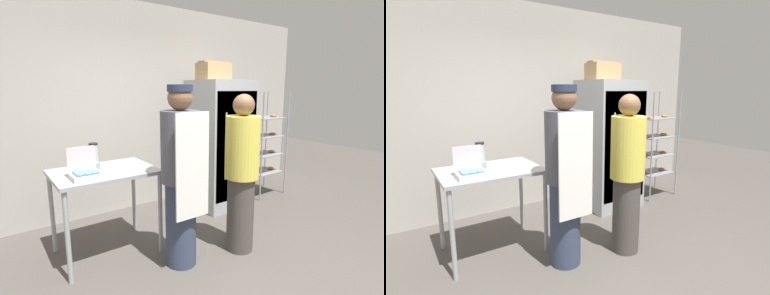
{
  "view_description": "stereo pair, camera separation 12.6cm",
  "coord_description": "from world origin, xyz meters",
  "views": [
    {
      "loc": [
        -1.9,
        -1.79,
        1.71
      ],
      "look_at": [
        -0.07,
        0.77,
        1.09
      ],
      "focal_mm": 28.0,
      "sensor_mm": 36.0,
      "label": 1
    },
    {
      "loc": [
        -1.8,
        -1.86,
        1.71
      ],
      "look_at": [
        -0.07,
        0.77,
        1.09
      ],
      "focal_mm": 28.0,
      "sensor_mm": 36.0,
      "label": 2
    }
  ],
  "objects": [
    {
      "name": "baking_rack",
      "position": [
        1.82,
        1.41,
        0.83
      ],
      "size": [
        0.61,
        0.45,
        1.67
      ],
      "color": "#93969B",
      "rests_on": "ground_plane"
    },
    {
      "name": "refrigerator",
      "position": [
        0.93,
        1.48,
        0.92
      ],
      "size": [
        0.79,
        0.74,
        1.83
      ],
      "color": "#9EA0A5",
      "rests_on": "ground_plane"
    },
    {
      "name": "prep_counter",
      "position": [
        -0.93,
        1.12,
        0.79
      ],
      "size": [
        1.0,
        0.74,
        0.9
      ],
      "color": "#9EA0A5",
      "rests_on": "ground_plane"
    },
    {
      "name": "blender_pitcher",
      "position": [
        -1.0,
        1.16,
        1.03
      ],
      "size": [
        0.11,
        0.11,
        0.28
      ],
      "color": "#99999E",
      "rests_on": "prep_counter"
    },
    {
      "name": "person_baker",
      "position": [
        -0.4,
        0.49,
        0.91
      ],
      "size": [
        0.37,
        0.39,
        1.75
      ],
      "color": "#333D56",
      "rests_on": "ground_plane"
    },
    {
      "name": "back_wall",
      "position": [
        0.0,
        2.2,
        1.44
      ],
      "size": [
        6.4,
        0.12,
        2.88
      ],
      "primitive_type": "cube",
      "color": "#ADA89E",
      "rests_on": "ground_plane"
    },
    {
      "name": "ground_plane",
      "position": [
        0.0,
        0.0,
        0.0
      ],
      "size": [
        14.0,
        14.0,
        0.0
      ],
      "primitive_type": "plane",
      "color": "#4C4742"
    },
    {
      "name": "person_customer",
      "position": [
        0.26,
        0.35,
        0.85
      ],
      "size": [
        0.35,
        0.35,
        1.66
      ],
      "color": "#47423D",
      "rests_on": "ground_plane"
    },
    {
      "name": "cardboard_storage_box",
      "position": [
        0.81,
        1.49,
        1.95
      ],
      "size": [
        0.44,
        0.29,
        0.25
      ],
      "color": "tan",
      "rests_on": "refrigerator"
    },
    {
      "name": "donut_box",
      "position": [
        -1.16,
        0.94,
        0.95
      ],
      "size": [
        0.27,
        0.24,
        0.28
      ],
      "color": "silver",
      "rests_on": "prep_counter"
    }
  ]
}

